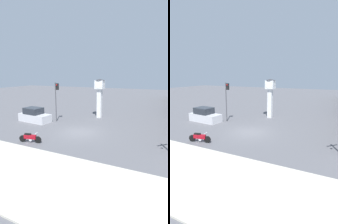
# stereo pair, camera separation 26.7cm
# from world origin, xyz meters

# --- Properties ---
(ground_plane) EXTENTS (120.00, 120.00, 0.00)m
(ground_plane) POSITION_xyz_m (0.00, 0.00, 0.00)
(ground_plane) COLOR #56565B
(sidewalk_strip) EXTENTS (36.00, 6.00, 0.10)m
(sidewalk_strip) POSITION_xyz_m (0.00, -8.38, 0.05)
(sidewalk_strip) COLOR #BCB7A8
(sidewalk_strip) RESTS_ON ground_plane
(motorcycle) EXTENTS (2.06, 0.67, 0.93)m
(motorcycle) POSITION_xyz_m (-2.74, -4.38, 0.45)
(motorcycle) COLOR black
(motorcycle) RESTS_ON ground_plane
(clock_tower) EXTENTS (1.36, 1.36, 5.36)m
(clock_tower) POSITION_xyz_m (-0.41, 6.93, 3.54)
(clock_tower) COLOR white
(clock_tower) RESTS_ON ground_plane
(traffic_light) EXTENTS (0.50, 0.35, 4.98)m
(traffic_light) POSITION_xyz_m (-4.52, 2.58, 3.39)
(traffic_light) COLOR #47474C
(traffic_light) RESTS_ON ground_plane
(parked_car) EXTENTS (4.34, 2.16, 1.80)m
(parked_car) POSITION_xyz_m (-7.21, 1.40, 0.75)
(parked_car) COLOR silver
(parked_car) RESTS_ON ground_plane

